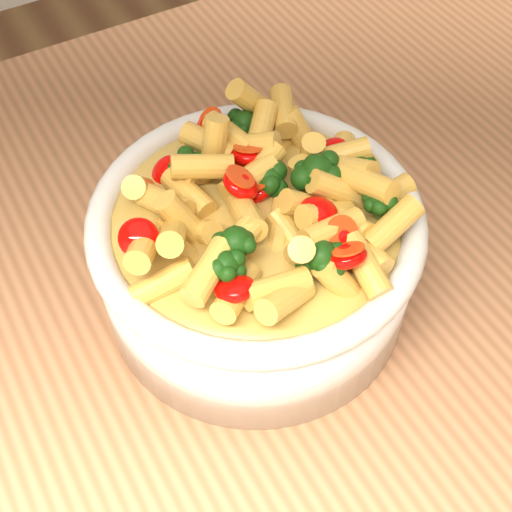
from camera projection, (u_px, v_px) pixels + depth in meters
table at (363, 306)px, 0.69m from camera, size 1.20×0.80×0.90m
serving_bowl at (256, 255)px, 0.53m from camera, size 0.24×0.24×0.10m
pasta_salad at (256, 196)px, 0.48m from camera, size 0.19×0.19×0.04m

